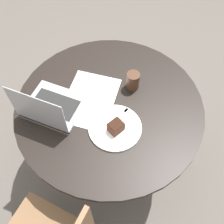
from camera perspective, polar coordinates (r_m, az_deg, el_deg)
ground_plane at (r=2.04m, az=-0.42°, el=-10.16°), size 12.00×12.00×0.00m
dining_table at (r=1.51m, az=-0.55°, el=-1.48°), size 1.01×1.01×0.73m
paper_document at (r=1.42m, az=-4.84°, el=2.75°), size 0.40×0.33×0.00m
plate at (r=1.31m, az=0.64°, el=-3.39°), size 0.27×0.27×0.01m
cake_slice at (r=1.28m, az=0.83°, el=-3.22°), size 0.09×0.08×0.06m
fork at (r=1.34m, az=1.73°, el=-1.08°), size 0.17×0.06×0.00m
coffee_glass at (r=1.43m, az=4.55°, el=6.80°), size 0.07×0.07×0.10m
laptop at (r=1.37m, az=-13.20°, el=1.17°), size 0.27×0.31×0.24m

